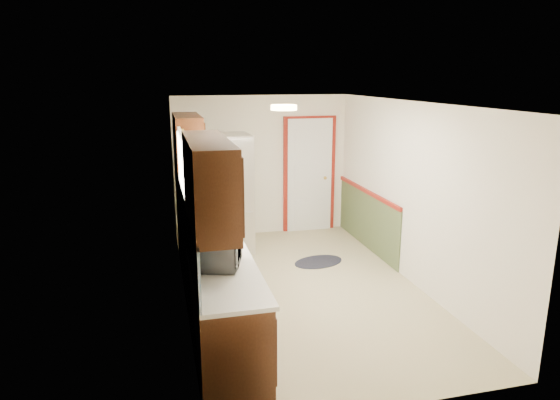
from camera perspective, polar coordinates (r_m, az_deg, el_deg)
room_shell at (r=6.25m, az=2.63°, el=-0.00°), size 3.20×5.20×2.52m
kitchen_run at (r=5.86m, az=-8.29°, el=-5.08°), size 0.63×4.00×2.20m
back_wall_trim at (r=8.67m, az=4.75°, el=1.83°), size 1.12×2.30×2.08m
ceiling_fixture at (r=5.80m, az=0.44°, el=10.53°), size 0.30×0.30×0.06m
microwave at (r=4.82m, az=-6.75°, el=-5.49°), size 0.41×0.57×0.35m
refrigerator at (r=7.84m, az=-6.21°, el=0.75°), size 0.79×0.78×1.85m
rug at (r=7.54m, az=4.41°, el=-7.05°), size 0.87×0.68×0.01m
cooktop at (r=6.82m, az=-8.85°, el=-1.13°), size 0.53×0.64×0.02m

